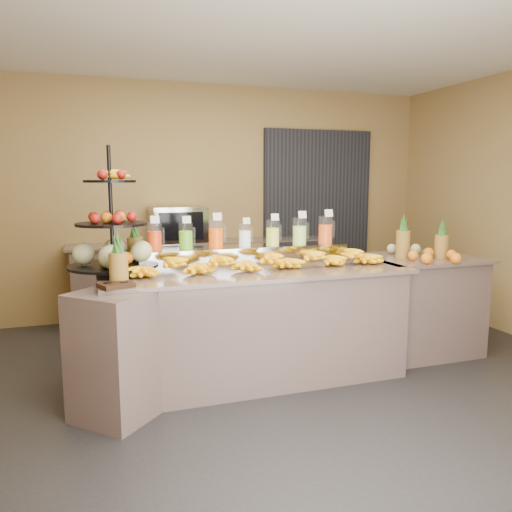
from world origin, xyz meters
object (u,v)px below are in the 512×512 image
pitcher_tray (245,255)px  right_fruit_pile (427,251)px  banana_heap (264,259)px  fruit_stand (119,241)px  condiment_caddy (116,285)px  oven_warmer (178,225)px

pitcher_tray → right_fruit_pile: right_fruit_pile is taller
banana_heap → fruit_stand: bearing=169.1°
condiment_caddy → oven_warmer: (0.83, 2.36, 0.19)m
pitcher_tray → condiment_caddy: bearing=-148.7°
fruit_stand → oven_warmer: size_ratio=1.57×
banana_heap → oven_warmer: (-0.37, 2.00, 0.13)m
pitcher_tray → right_fruit_pile: size_ratio=3.81×
fruit_stand → right_fruit_pile: bearing=-6.3°
banana_heap → oven_warmer: bearing=100.4°
fruit_stand → pitcher_tray: bearing=4.4°
condiment_caddy → oven_warmer: 2.51m
banana_heap → right_fruit_pile: (1.58, -0.02, -0.00)m
pitcher_tray → right_fruit_pile: 1.68m
right_fruit_pile → fruit_stand: bearing=174.9°
fruit_stand → right_fruit_pile: (2.72, -0.24, -0.17)m
condiment_caddy → oven_warmer: size_ratio=0.34×
pitcher_tray → banana_heap: size_ratio=0.85×
banana_heap → right_fruit_pile: 1.58m
fruit_stand → oven_warmer: fruit_stand is taller
pitcher_tray → condiment_caddy: 1.33m
banana_heap → condiment_caddy: 1.26m
banana_heap → right_fruit_pile: right_fruit_pile is taller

